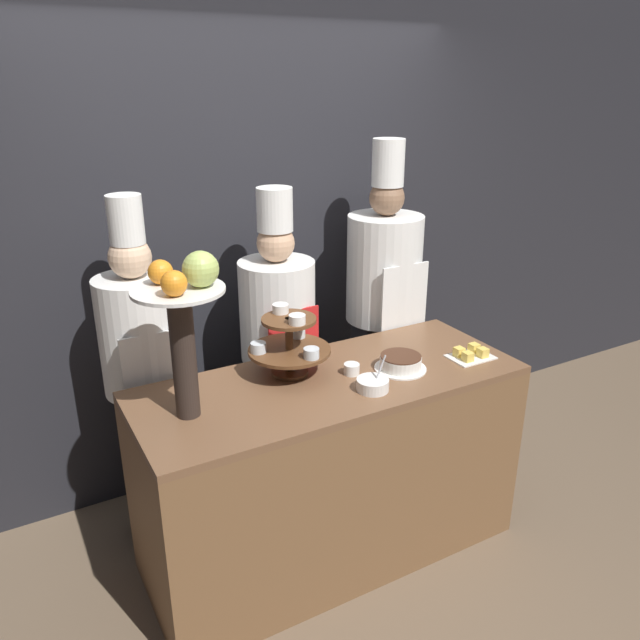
# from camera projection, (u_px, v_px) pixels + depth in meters

# --- Properties ---
(ground_plane) EXTENTS (14.00, 14.00, 0.00)m
(ground_plane) POSITION_uv_depth(u_px,v_px,m) (368.00, 593.00, 2.87)
(ground_plane) COLOR brown
(wall_back) EXTENTS (10.00, 0.06, 2.80)m
(wall_back) POSITION_uv_depth(u_px,v_px,m) (244.00, 236.00, 3.41)
(wall_back) COLOR #232328
(wall_back) RESTS_ON ground_plane
(buffet_counter) EXTENTS (1.77, 0.70, 0.95)m
(buffet_counter) POSITION_uv_depth(u_px,v_px,m) (330.00, 467.00, 2.98)
(buffet_counter) COLOR brown
(buffet_counter) RESTS_ON ground_plane
(tiered_stand) EXTENTS (0.38, 0.38, 0.31)m
(tiered_stand) POSITION_uv_depth(u_px,v_px,m) (289.00, 343.00, 2.80)
(tiered_stand) COLOR brown
(tiered_stand) RESTS_ON buffet_counter
(fruit_pedestal) EXTENTS (0.35, 0.35, 0.67)m
(fruit_pedestal) POSITION_uv_depth(u_px,v_px,m) (184.00, 313.00, 2.35)
(fruit_pedestal) COLOR #2D231E
(fruit_pedestal) RESTS_ON buffet_counter
(cake_round) EXTENTS (0.24, 0.24, 0.07)m
(cake_round) POSITION_uv_depth(u_px,v_px,m) (401.00, 363.00, 2.88)
(cake_round) COLOR white
(cake_round) RESTS_ON buffet_counter
(cup_white) EXTENTS (0.07, 0.07, 0.05)m
(cup_white) POSITION_uv_depth(u_px,v_px,m) (352.00, 369.00, 2.84)
(cup_white) COLOR white
(cup_white) RESTS_ON buffet_counter
(cake_square_tray) EXTENTS (0.21, 0.15, 0.05)m
(cake_square_tray) POSITION_uv_depth(u_px,v_px,m) (471.00, 354.00, 3.01)
(cake_square_tray) COLOR white
(cake_square_tray) RESTS_ON buffet_counter
(serving_bowl_near) EXTENTS (0.14, 0.14, 0.15)m
(serving_bowl_near) POSITION_uv_depth(u_px,v_px,m) (373.00, 385.00, 2.69)
(serving_bowl_near) COLOR white
(serving_bowl_near) RESTS_ON buffet_counter
(chef_left) EXTENTS (0.36, 0.36, 1.74)m
(chef_left) POSITION_uv_depth(u_px,v_px,m) (142.00, 364.00, 2.94)
(chef_left) COLOR black
(chef_left) RESTS_ON ground_plane
(chef_center_left) EXTENTS (0.39, 0.39, 1.72)m
(chef_center_left) POSITION_uv_depth(u_px,v_px,m) (278.00, 338.00, 3.27)
(chef_center_left) COLOR black
(chef_center_left) RESTS_ON ground_plane
(chef_center_right) EXTENTS (0.42, 0.42, 1.92)m
(chef_center_right) POSITION_uv_depth(u_px,v_px,m) (383.00, 300.00, 3.53)
(chef_center_right) COLOR #28282D
(chef_center_right) RESTS_ON ground_plane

